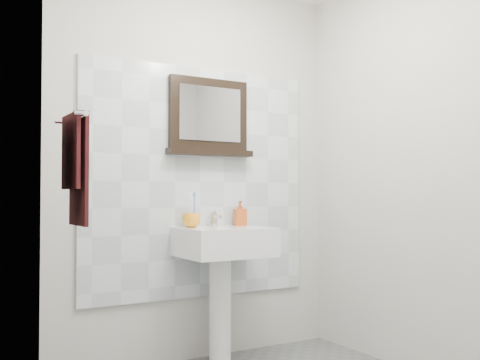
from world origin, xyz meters
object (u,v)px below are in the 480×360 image
Objects in this scene: pedestal_sink at (224,257)px; soap_dispenser at (240,213)px; toothbrush_cup at (191,220)px; hand_towel at (76,161)px; framed_mirror at (209,119)px.

soap_dispenser is (0.20, 0.14, 0.27)m from pedestal_sink.
toothbrush_cup is 0.38m from soap_dispenser.
toothbrush_cup is at bearing 26.20° from hand_towel.
soap_dispenser is 0.66m from framed_mirror.
soap_dispenser is at bearing -13.21° from framed_mirror.
pedestal_sink is 0.36m from soap_dispenser.
toothbrush_cup is at bearing -164.39° from soap_dispenser.
hand_towel is at bearing -153.70° from framed_mirror.
toothbrush_cup is 0.19× the size of framed_mirror.
pedestal_sink is 8.44× the size of toothbrush_cup.
framed_mirror is 1.16m from hand_towel.
framed_mirror is at bearing 26.30° from hand_towel.
pedestal_sink is at bearing -86.54° from framed_mirror.
framed_mirror is (0.16, 0.08, 0.66)m from toothbrush_cup.
soap_dispenser is 0.30× the size of hand_towel.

